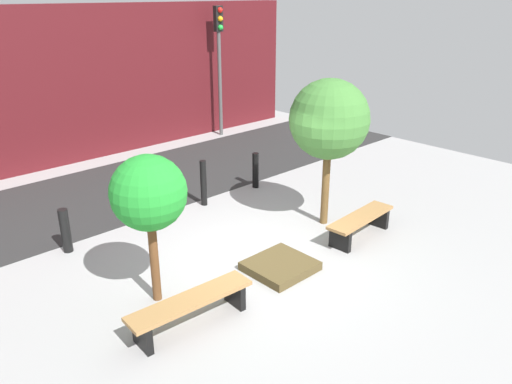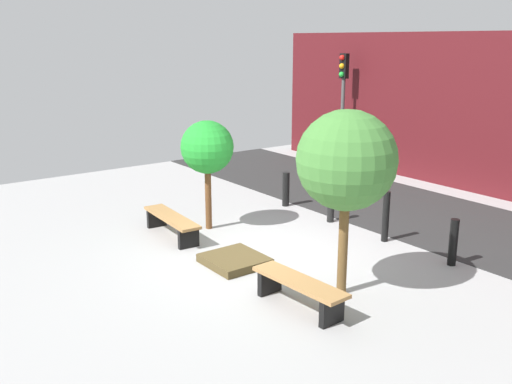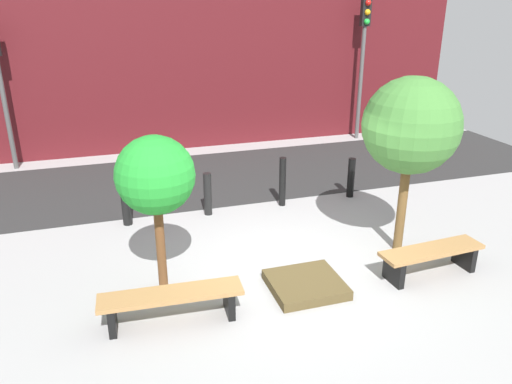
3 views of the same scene
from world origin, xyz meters
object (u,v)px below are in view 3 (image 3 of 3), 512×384
Objects in this scene: bollard_far_left at (126,204)px; bollard_right at (351,178)px; bench_left at (171,300)px; bench_right at (431,256)px; tree_behind_right_bench at (411,126)px; bollard_center at (282,182)px; planter_bed at (306,284)px; bollard_left at (208,194)px; tree_behind_left_bench at (155,176)px; traffic_light_mid_west at (364,45)px.

bollard_right is at bearing 0.00° from bollard_far_left.
bollard_far_left is at bearing 99.49° from bench_left.
tree_behind_right_bench reaches higher than bench_right.
tree_behind_right_bench is 3.28m from bollard_center.
bench_right is at bearing -5.52° from planter_bed.
planter_bed is at bearing 171.02° from bench_right.
bench_left is at bearing -110.18° from bollard_left.
bollard_left reaches higher than planter_bed.
tree_behind_right_bench is at bearing -98.23° from bollard_right.
bollard_left is at bearing 63.28° from tree_behind_left_bench.
planter_bed is 4.06m from bollard_far_left.
bollard_left is 0.84× the size of bollard_center.
tree_behind_left_bench reaches higher than bollard_left.
planter_bed is at bearing -104.10° from bollard_center.
traffic_light_mid_west is at bearing 30.79° from bollard_far_left.
tree_behind_left_bench reaches higher than bollard_center.
traffic_light_mid_west is at bearing 56.95° from planter_bed.
bollard_right is (2.43, 3.23, 0.37)m from planter_bed.
bench_right is 5.66m from bollard_far_left.
bollard_left is 1.00× the size of bollard_right.
traffic_light_mid_west is (2.54, 4.41, 2.40)m from bollard_right.
tree_behind_left_bench is 2.70× the size of bollard_left.
traffic_light_mid_west is at bearing 60.10° from bollard_right.
tree_behind_right_bench is 4.21m from bollard_left.
bench_left is 3.45m from bollard_far_left.
planter_bed is 0.26× the size of traffic_light_mid_west.
bollard_center reaches higher than planter_bed.
bollard_right is (1.62, 0.00, -0.09)m from bollard_center.
bench_left is at bearing -174.48° from planter_bed.
tree_behind_right_bench is at bearing -29.07° from bollard_far_left.
bollard_center is 6.49m from traffic_light_mid_west.
traffic_light_mid_west reaches higher than bollard_far_left.
bench_left is 0.65× the size of tree_behind_right_bench.
tree_behind_left_bench is at bearing -135.52° from traffic_light_mid_west.
bollard_far_left is 8.95m from traffic_light_mid_west.
bollard_center is (2.88, 3.43, 0.20)m from bench_left.
tree_behind_left_bench reaches higher than bench_left.
bollard_center is (3.24, 0.00, 0.10)m from bollard_far_left.
bollard_left is at bearing 126.59° from bench_right.
bench_right is 4.48m from bollard_left.
bollard_left is (1.26, 3.43, 0.11)m from bench_left.
bench_right is at bearing -49.95° from bollard_left.
bollard_center is 0.26× the size of traffic_light_mid_west.
bollard_left is at bearing 73.28° from bench_left.
bench_left is 5.66m from bollard_right.
planter_bed is 2.80m from tree_behind_left_bench.
bench_left is 0.47× the size of traffic_light_mid_west.
bollard_left reaches higher than bench_left.
bollard_left is (-2.88, 2.50, -1.78)m from tree_behind_right_bench.
bollard_right is 0.21× the size of traffic_light_mid_west.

